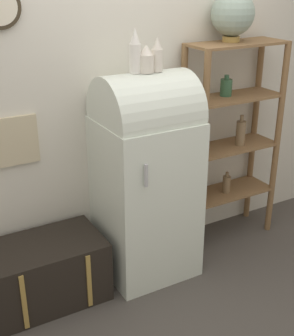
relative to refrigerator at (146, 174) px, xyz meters
name	(u,v)px	position (x,y,z in m)	size (l,w,h in m)	color
ground_plane	(163,284)	(0.00, -0.26, -0.78)	(12.00, 12.00, 0.00)	#4C4742
wall_back	(123,85)	(0.00, 0.32, 0.57)	(7.00, 0.09, 2.70)	silver
refrigerator	(146,174)	(0.00, 0.00, 0.00)	(0.64, 0.62, 1.50)	silver
suitcase_trunk	(45,272)	(-0.78, 0.01, -0.56)	(0.79, 0.49, 0.44)	black
shelf_unit	(230,135)	(0.83, 0.11, 0.12)	(0.79, 0.33, 1.62)	olive
globe	(233,14)	(0.80, 0.15, 1.03)	(0.32, 0.32, 0.36)	#AD8942
vase_left	(135,52)	(-0.07, 0.01, 0.85)	(0.08, 0.08, 0.28)	white
vase_center	(147,60)	(0.00, -0.01, 0.80)	(0.10, 0.10, 0.18)	silver
vase_right	(157,56)	(0.08, -0.01, 0.82)	(0.07, 0.07, 0.22)	silver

